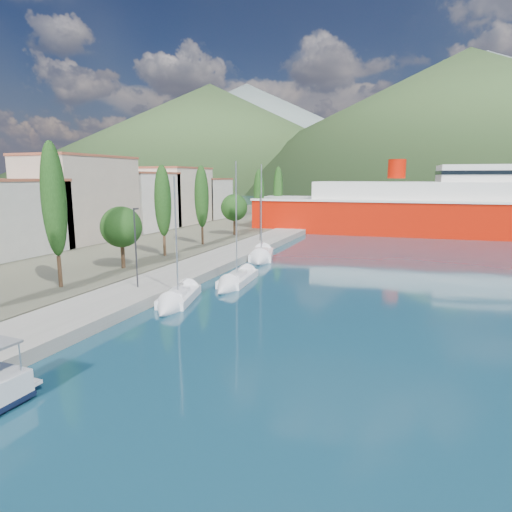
% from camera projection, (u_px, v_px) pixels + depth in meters
% --- Properties ---
extents(ground, '(1400.00, 1400.00, 0.00)m').
position_uv_depth(ground, '(383.00, 208.00, 128.84)').
color(ground, '#143A4E').
extents(quay, '(5.00, 88.00, 0.80)m').
position_uv_depth(quay, '(218.00, 260.00, 45.76)').
color(quay, gray).
rests_on(quay, ground).
extents(land_strip, '(70.00, 148.00, 0.70)m').
position_uv_depth(land_strip, '(32.00, 233.00, 68.45)').
color(land_strip, '#565644').
rests_on(land_strip, ground).
extents(town_buildings, '(9.20, 69.20, 11.30)m').
position_uv_depth(town_buildings, '(110.00, 202.00, 63.00)').
color(town_buildings, beige).
rests_on(town_buildings, land_strip).
extents(tree_row, '(3.95, 64.49, 11.13)m').
position_uv_depth(tree_row, '(192.00, 204.00, 51.63)').
color(tree_row, '#47301E').
rests_on(tree_row, land_strip).
extents(lamp_posts, '(0.15, 48.98, 6.06)m').
position_uv_depth(lamp_posts, '(149.00, 242.00, 33.82)').
color(lamp_posts, '#2D2D33').
rests_on(lamp_posts, quay).
extents(sailboat_near, '(3.75, 7.27, 10.02)m').
position_uv_depth(sailboat_near, '(173.00, 304.00, 30.40)').
color(sailboat_near, silver).
rests_on(sailboat_near, ground).
extents(sailboat_mid, '(2.73, 7.98, 11.27)m').
position_uv_depth(sailboat_mid, '(231.00, 284.00, 35.95)').
color(sailboat_mid, silver).
rests_on(sailboat_mid, ground).
extents(sailboat_far, '(4.61, 8.23, 11.53)m').
position_uv_depth(sailboat_far, '(260.00, 258.00, 47.18)').
color(sailboat_far, silver).
rests_on(sailboat_far, ground).
extents(ferry, '(64.98, 19.02, 12.72)m').
position_uv_depth(ferry, '(453.00, 210.00, 69.17)').
color(ferry, '#B81303').
rests_on(ferry, ground).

